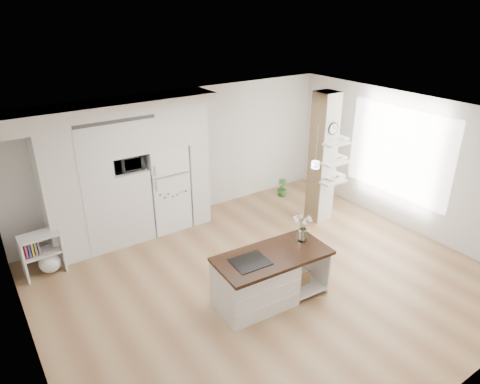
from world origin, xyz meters
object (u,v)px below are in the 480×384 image
at_px(bookshelf, 45,256).
at_px(kitchen_island, 261,279).
at_px(refrigerator, 165,187).
at_px(floor_plant_a, 319,203).

bearing_deg(bookshelf, kitchen_island, -48.68).
bearing_deg(kitchen_island, refrigerator, 95.73).
bearing_deg(floor_plant_a, refrigerator, 155.35).
distance_m(bookshelf, floor_plant_a, 5.49).
xyz_separation_m(kitchen_island, floor_plant_a, (2.84, 1.69, -0.17)).
relative_size(bookshelf, floor_plant_a, 1.47).
bearing_deg(floor_plant_a, bookshelf, 169.65).
distance_m(kitchen_island, bookshelf, 3.71).
distance_m(refrigerator, kitchen_island, 3.09).
xyz_separation_m(refrigerator, bookshelf, (-2.45, -0.37, -0.55)).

